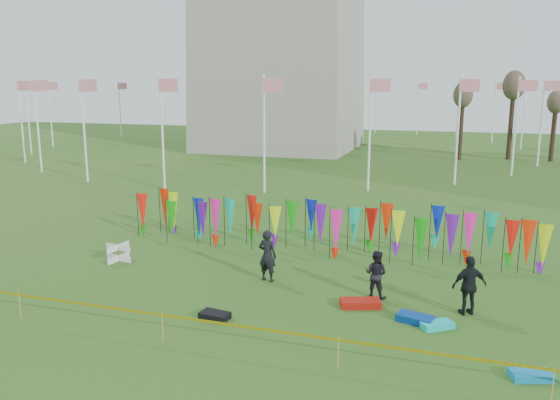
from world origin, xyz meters
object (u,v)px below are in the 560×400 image
(kite_bag_red, at_px, (360,303))
(kite_bag_black, at_px, (215,316))
(kite_bag_blue, at_px, (415,319))
(kite_bag_teal, at_px, (531,375))
(person_mid, at_px, (376,274))
(person_right, at_px, (469,286))
(box_kite, at_px, (118,253))
(person_left, at_px, (267,255))
(kite_bag_turquoise, at_px, (437,325))

(kite_bag_red, distance_m, kite_bag_black, 4.85)
(kite_bag_blue, height_order, kite_bag_teal, kite_bag_blue)
(person_mid, bearing_deg, kite_bag_blue, 145.76)
(kite_bag_blue, xyz_separation_m, kite_bag_black, (-6.06, -1.67, -0.01))
(person_mid, xyz_separation_m, person_right, (3.04, -0.59, 0.14))
(person_mid, relative_size, kite_bag_red, 1.27)
(box_kite, relative_size, kite_bag_red, 0.57)
(person_mid, distance_m, kite_bag_red, 1.30)
(person_left, relative_size, kite_bag_blue, 1.80)
(person_right, xyz_separation_m, kite_bag_red, (-3.39, -0.44, -0.85))
(person_right, distance_m, kite_bag_red, 3.53)
(box_kite, relative_size, person_mid, 0.45)
(person_left, xyz_separation_m, kite_bag_blue, (5.60, -2.12, -0.88))
(person_left, relative_size, kite_bag_teal, 1.94)
(box_kite, xyz_separation_m, kite_bag_black, (6.26, -4.09, -0.27))
(box_kite, xyz_separation_m, person_mid, (10.84, -0.69, 0.46))
(person_left, height_order, person_mid, person_left)
(person_left, bearing_deg, kite_bag_black, 92.56)
(kite_bag_turquoise, bearing_deg, kite_bag_blue, 160.47)
(kite_bag_blue, relative_size, kite_bag_black, 1.19)
(person_mid, relative_size, kite_bag_black, 1.82)
(kite_bag_red, relative_size, kite_bag_black, 1.43)
(kite_bag_blue, distance_m, kite_bag_red, 1.96)
(kite_bag_turquoise, xyz_separation_m, kite_bag_blue, (-0.66, 0.24, 0.02))
(person_mid, height_order, kite_bag_red, person_mid)
(box_kite, xyz_separation_m, kite_bag_teal, (15.35, -5.00, -0.28))
(person_left, distance_m, person_mid, 4.14)
(person_left, xyz_separation_m, kite_bag_turquoise, (6.27, -2.36, -0.89))
(person_left, relative_size, kite_bag_turquoise, 2.05)
(person_right, bearing_deg, kite_bag_teal, 85.52)
(person_right, distance_m, kite_bag_turquoise, 1.86)
(kite_bag_black, bearing_deg, person_mid, 36.58)
(kite_bag_turquoise, xyz_separation_m, kite_bag_red, (-2.50, 0.93, 0.02))
(person_right, relative_size, kite_bag_red, 1.48)
(kite_bag_turquoise, bearing_deg, person_left, 159.38)
(person_left, xyz_separation_m, person_mid, (4.12, -0.40, -0.15))
(person_left, distance_m, kite_bag_red, 4.13)
(kite_bag_red, height_order, kite_bag_black, kite_bag_red)
(kite_bag_red, bearing_deg, person_left, 159.23)
(box_kite, bearing_deg, person_mid, -3.66)
(person_right, height_order, kite_bag_teal, person_right)
(person_right, xyz_separation_m, kite_bag_blue, (-1.56, -1.14, -0.86))
(kite_bag_red, xyz_separation_m, kite_bag_black, (-4.23, -2.37, -0.01))
(box_kite, relative_size, kite_bag_black, 0.81)
(kite_bag_turquoise, bearing_deg, kite_bag_red, 159.60)
(person_mid, xyz_separation_m, kite_bag_teal, (4.51, -4.30, -0.74))
(kite_bag_turquoise, bearing_deg, kite_bag_teal, -44.82)
(kite_bag_turquoise, height_order, kite_bag_red, kite_bag_red)
(box_kite, height_order, kite_bag_turquoise, box_kite)
(person_left, distance_m, kite_bag_black, 3.92)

